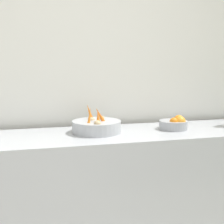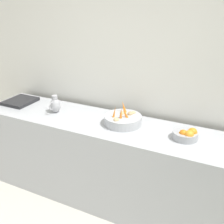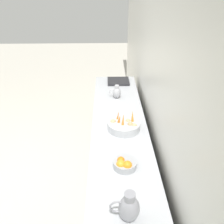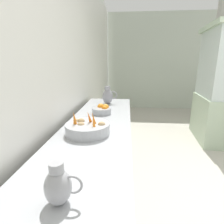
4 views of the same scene
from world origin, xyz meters
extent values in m
cube|color=white|center=(-1.95, 0.28, 1.50)|extent=(0.10, 8.21, 3.00)
cube|color=#ADAFB5|center=(-1.53, -0.22, 0.46)|extent=(0.63, 3.08, 0.92)
cylinder|color=#ADAFB5|center=(-1.57, -0.20, 0.97)|extent=(0.37, 0.37, 0.09)
torus|color=#ADAFB5|center=(-1.57, -0.20, 0.93)|extent=(0.21, 0.21, 0.01)
cone|color=orange|center=(-1.52, -0.20, 1.05)|extent=(0.05, 0.03, 0.12)
cone|color=orange|center=(-1.56, -0.17, 1.05)|extent=(0.05, 0.10, 0.13)
cone|color=orange|center=(-1.67, -0.23, 1.05)|extent=(0.04, 0.08, 0.15)
cone|color=orange|center=(-1.51, -0.26, 1.05)|extent=(0.05, 0.06, 0.14)
ellipsoid|color=tan|center=(-1.68, -0.14, 1.01)|extent=(0.06, 0.05, 0.04)
ellipsoid|color=tan|center=(-1.45, -0.22, 1.01)|extent=(0.06, 0.05, 0.05)
ellipsoid|color=tan|center=(-1.63, -0.15, 1.01)|extent=(0.06, 0.05, 0.05)
ellipsoid|color=tan|center=(-1.62, -0.23, 1.01)|extent=(0.06, 0.05, 0.04)
cylinder|color=#9EA0A5|center=(-1.54, 0.41, 0.96)|extent=(0.22, 0.22, 0.07)
sphere|color=orange|center=(-1.50, 0.40, 0.99)|extent=(0.07, 0.07, 0.07)
sphere|color=orange|center=(-1.56, 0.47, 0.99)|extent=(0.08, 0.08, 0.08)
sphere|color=orange|center=(-1.50, 0.45, 0.99)|extent=(0.08, 0.08, 0.08)
ellipsoid|color=#A3A3A8|center=(-1.52, -0.97, 1.00)|extent=(0.11, 0.11, 0.16)
cylinder|color=#A3A3A8|center=(-1.52, -0.97, 1.09)|extent=(0.06, 0.06, 0.04)
torus|color=#A3A3A8|center=(-1.46, -0.97, 1.02)|extent=(0.09, 0.01, 0.09)
cube|color=#232326|center=(-1.57, -1.52, 0.94)|extent=(0.34, 0.30, 0.04)
camera|label=1|loc=(0.60, -0.63, 1.41)|focal=48.17mm
camera|label=2|loc=(0.66, 0.77, 2.09)|focal=44.03mm
camera|label=3|loc=(-1.38, 2.08, 2.46)|focal=39.25mm
camera|label=4|loc=(-1.25, -1.59, 1.49)|focal=29.06mm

